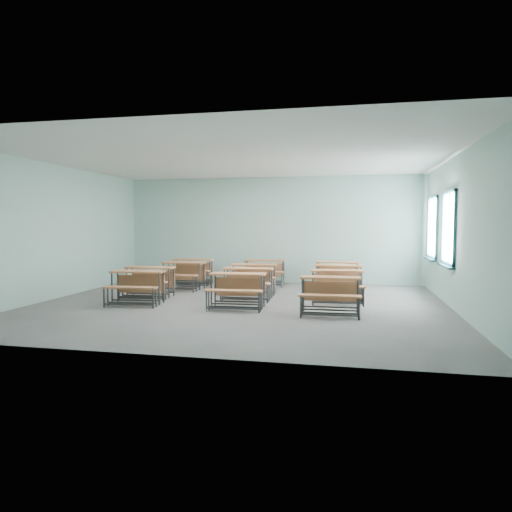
# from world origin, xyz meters

# --- Properties ---
(room) EXTENTS (9.04, 8.04, 3.24)m
(room) POSITION_xyz_m (0.08, 0.03, 1.60)
(room) COLOR slate
(room) RESTS_ON ground
(desk_unit_r0c0) EXTENTS (1.25, 0.90, 0.74)m
(desk_unit_r0c0) POSITION_xyz_m (-2.24, -0.41, 0.50)
(desk_unit_r0c0) COLOR #A8643C
(desk_unit_r0c0) RESTS_ON ground
(desk_unit_r0c1) EXTENTS (1.22, 0.85, 0.74)m
(desk_unit_r0c1) POSITION_xyz_m (0.06, -0.42, 0.50)
(desk_unit_r0c1) COLOR #A8643C
(desk_unit_r0c1) RESTS_ON ground
(desk_unit_r0c2) EXTENTS (1.21, 0.83, 0.74)m
(desk_unit_r0c2) POSITION_xyz_m (2.02, -0.69, 0.50)
(desk_unit_r0c2) COLOR #A8643C
(desk_unit_r0c2) RESTS_ON ground
(desk_unit_r1c0) EXTENTS (1.20, 0.82, 0.74)m
(desk_unit_r1c0) POSITION_xyz_m (-2.40, 0.54, 0.50)
(desk_unit_r1c0) COLOR #A8643C
(desk_unit_r1c0) RESTS_ON ground
(desk_unit_r1c1) EXTENTS (1.22, 0.84, 0.74)m
(desk_unit_r1c1) POSITION_xyz_m (0.02, 0.75, 0.50)
(desk_unit_r1c1) COLOR #A8643C
(desk_unit_r1c1) RESTS_ON ground
(desk_unit_r1c2) EXTENTS (1.25, 0.89, 0.74)m
(desk_unit_r1c2) POSITION_xyz_m (2.11, 0.68, 0.50)
(desk_unit_r1c2) COLOR #A8643C
(desk_unit_r1c2) RESTS_ON ground
(desk_unit_r2c0) EXTENTS (1.24, 0.89, 0.74)m
(desk_unit_r2c0) POSITION_xyz_m (-2.10, 2.01, 0.50)
(desk_unit_r2c0) COLOR #A8643C
(desk_unit_r2c0) RESTS_ON ground
(desk_unit_r2c1) EXTENTS (1.27, 0.93, 0.74)m
(desk_unit_r2c1) POSITION_xyz_m (-0.06, 1.83, 0.50)
(desk_unit_r2c1) COLOR #A8643C
(desk_unit_r2c1) RESTS_ON ground
(desk_unit_r2c2) EXTENTS (1.23, 0.87, 0.74)m
(desk_unit_r2c2) POSITION_xyz_m (2.10, 1.98, 0.50)
(desk_unit_r2c2) COLOR #A8643C
(desk_unit_r2c2) RESTS_ON ground
(desk_unit_r3c0) EXTENTS (1.25, 0.90, 0.74)m
(desk_unit_r3c0) POSITION_xyz_m (-2.21, 3.13, 0.50)
(desk_unit_r3c0) COLOR #A8643C
(desk_unit_r3c0) RESTS_ON ground
(desk_unit_r3c1) EXTENTS (1.23, 0.87, 0.74)m
(desk_unit_r3c1) POSITION_xyz_m (-0.05, 3.29, 0.50)
(desk_unit_r3c1) COLOR #A8643C
(desk_unit_r3c1) RESTS_ON ground
(desk_unit_r3c2) EXTENTS (1.25, 0.90, 0.74)m
(desk_unit_r3c2) POSITION_xyz_m (2.03, 3.04, 0.50)
(desk_unit_r3c2) COLOR #A8643C
(desk_unit_r3c2) RESTS_ON ground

